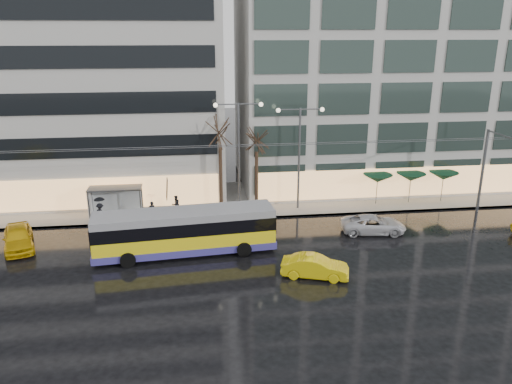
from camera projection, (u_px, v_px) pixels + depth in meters
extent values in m
plane|color=black|center=(224.00, 272.00, 31.62)|extent=(140.00, 140.00, 0.00)
cube|color=gray|center=(236.00, 199.00, 45.04)|extent=(80.00, 10.00, 0.15)
cube|color=slate|center=(242.00, 218.00, 40.37)|extent=(80.00, 0.10, 0.15)
cube|color=#BBB9B2|center=(27.00, 71.00, 44.18)|extent=(34.00, 14.00, 22.00)
cube|color=#BBB9B2|center=(406.00, 51.00, 47.90)|extent=(32.00, 14.00, 25.00)
cube|color=yellow|center=(185.00, 239.00, 33.87)|extent=(12.21, 3.57, 1.50)
cube|color=#403A92|center=(186.00, 246.00, 34.02)|extent=(12.26, 3.62, 0.50)
cube|color=black|center=(185.00, 224.00, 33.53)|extent=(12.24, 3.60, 0.90)
cube|color=gray|center=(184.00, 215.00, 33.31)|extent=(12.21, 3.57, 0.50)
cube|color=black|center=(272.00, 220.00, 34.80)|extent=(0.27, 2.30, 1.30)
cube|color=black|center=(91.00, 234.00, 32.34)|extent=(0.27, 2.30, 1.30)
cylinder|color=black|center=(237.00, 235.00, 35.98)|extent=(1.03, 0.44, 1.00)
cylinder|color=black|center=(244.00, 249.00, 33.65)|extent=(1.03, 0.44, 1.00)
cylinder|color=black|center=(129.00, 244.00, 34.43)|extent=(1.03, 0.44, 1.00)
cylinder|color=black|center=(128.00, 260.00, 32.10)|extent=(1.03, 0.44, 1.00)
cylinder|color=#595B60|center=(167.00, 191.00, 33.54)|extent=(0.39, 3.72, 2.64)
cylinder|color=#595B60|center=(167.00, 188.00, 34.01)|extent=(0.39, 3.72, 2.64)
cylinder|color=#595B60|center=(482.00, 171.00, 41.18)|extent=(0.24, 0.24, 7.00)
cube|color=#595B60|center=(507.00, 137.00, 37.77)|extent=(0.10, 5.00, 0.10)
cylinder|color=#595B60|center=(231.00, 147.00, 35.06)|extent=(42.00, 0.04, 0.04)
cylinder|color=#595B60|center=(231.00, 145.00, 35.53)|extent=(42.00, 0.04, 0.04)
cube|color=#595B60|center=(115.00, 188.00, 39.76)|extent=(4.20, 1.60, 0.12)
cube|color=silver|center=(117.00, 200.00, 40.81)|extent=(4.00, 0.05, 2.20)
cube|color=white|center=(90.00, 204.00, 39.90)|extent=(0.10, 1.40, 2.20)
cylinder|color=#595B60|center=(89.00, 207.00, 39.25)|extent=(0.10, 0.10, 2.40)
cylinder|color=#595B60|center=(92.00, 201.00, 40.57)|extent=(0.10, 0.10, 2.40)
cylinder|color=#595B60|center=(141.00, 205.00, 39.73)|extent=(0.10, 0.10, 2.40)
cylinder|color=#595B60|center=(142.00, 199.00, 41.05)|extent=(0.10, 0.10, 2.40)
cylinder|color=#595B60|center=(239.00, 158.00, 40.61)|extent=(0.18, 0.18, 9.00)
cylinder|color=#595B60|center=(227.00, 104.00, 39.14)|extent=(1.80, 0.10, 0.10)
cylinder|color=#595B60|center=(250.00, 104.00, 39.35)|extent=(1.80, 0.10, 0.10)
sphere|color=#FFF2CC|center=(215.00, 105.00, 39.05)|extent=(0.36, 0.36, 0.36)
sphere|color=#FFF2CC|center=(261.00, 104.00, 39.48)|extent=(0.36, 0.36, 0.36)
cylinder|color=#595B60|center=(299.00, 159.00, 41.28)|extent=(0.18, 0.18, 8.50)
cylinder|color=#595B60|center=(289.00, 109.00, 39.89)|extent=(1.80, 0.10, 0.10)
cylinder|color=#595B60|center=(311.00, 109.00, 40.11)|extent=(1.80, 0.10, 0.10)
sphere|color=#FFF2CC|center=(278.00, 110.00, 39.80)|extent=(0.36, 0.36, 0.36)
sphere|color=#FFF2CC|center=(322.00, 109.00, 40.23)|extent=(0.36, 0.36, 0.36)
cylinder|color=black|center=(221.00, 178.00, 41.14)|extent=(0.28, 0.28, 5.60)
cylinder|color=black|center=(257.00, 180.00, 41.80)|extent=(0.28, 0.28, 4.90)
cylinder|color=#595B60|center=(377.00, 192.00, 43.28)|extent=(0.06, 0.06, 2.20)
cone|color=#0F3921|center=(378.00, 178.00, 42.91)|extent=(2.50, 2.50, 0.70)
cylinder|color=#595B60|center=(410.00, 190.00, 43.64)|extent=(0.06, 0.06, 2.20)
cone|color=#0F3921|center=(411.00, 177.00, 43.27)|extent=(2.50, 2.50, 0.70)
cylinder|color=#595B60|center=(442.00, 189.00, 44.00)|extent=(0.06, 0.06, 2.20)
cone|color=#0F3921|center=(444.00, 176.00, 43.63)|extent=(2.50, 2.50, 0.70)
imported|color=gold|center=(18.00, 238.00, 34.79)|extent=(3.31, 5.13, 1.63)
imported|color=yellow|center=(315.00, 267.00, 30.77)|extent=(4.39, 2.64, 1.37)
imported|color=silver|center=(373.00, 224.00, 37.55)|extent=(5.05, 2.82, 1.34)
imported|color=black|center=(152.00, 211.00, 39.59)|extent=(0.62, 0.45, 1.57)
imported|color=#CB437B|center=(151.00, 199.00, 39.29)|extent=(1.08, 1.09, 0.88)
imported|color=black|center=(176.00, 204.00, 41.16)|extent=(0.92, 0.88, 1.51)
imported|color=black|center=(100.00, 213.00, 39.11)|extent=(1.18, 0.98, 1.58)
imported|color=black|center=(99.00, 201.00, 38.81)|extent=(1.10, 1.10, 0.72)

